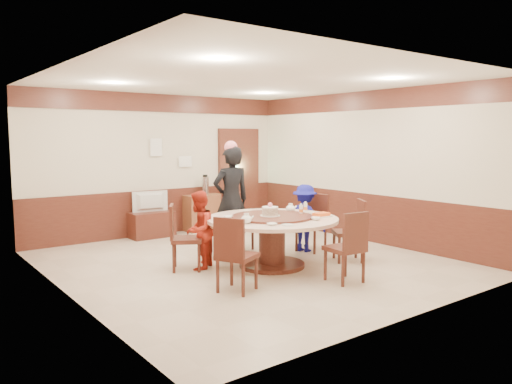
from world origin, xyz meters
TOP-DOWN VIEW (x-y plane):
  - room at (0.01, 0.01)m, footprint 6.00×6.04m
  - banquet_table at (0.14, -0.41)m, footprint 1.98×1.98m
  - chair_0 at (1.36, 0.01)m, footprint 0.55×0.54m
  - chair_1 at (0.43, 0.90)m, footprint 0.45×0.46m
  - chair_2 at (-1.00, 0.22)m, footprint 0.61×0.60m
  - chair_3 at (-1.00, -1.10)m, footprint 0.60×0.59m
  - chair_4 at (0.42, -1.64)m, footprint 0.48×0.49m
  - chair_5 at (1.34, -0.88)m, footprint 0.61×0.61m
  - person_standing at (0.19, 0.75)m, footprint 0.71×0.51m
  - person_red at (-0.81, 0.14)m, footprint 0.71×0.70m
  - person_blue at (1.23, 0.05)m, footprint 0.65×0.84m
  - birthday_cake at (0.09, -0.42)m, footprint 0.30×0.30m
  - teapot_left at (-0.48, -0.61)m, footprint 0.17×0.15m
  - teapot_right at (0.70, -0.19)m, footprint 0.17×0.15m
  - bowl_0 at (-0.42, -0.07)m, footprint 0.13×0.13m
  - bowl_1 at (0.49, -0.98)m, footprint 0.14×0.14m
  - bowl_2 at (-0.29, -0.94)m, footprint 0.13×0.13m
  - bowl_3 at (0.82, -0.53)m, footprint 0.13×0.13m
  - bowl_4 at (-0.59, -0.31)m, footprint 0.15×0.15m
  - saucer_near at (-0.11, -1.06)m, footprint 0.18×0.18m
  - saucer_far at (0.59, 0.09)m, footprint 0.18×0.18m
  - shrimp_platter at (0.77, -0.82)m, footprint 0.30×0.20m
  - bottle_0 at (0.64, -0.50)m, footprint 0.06×0.06m
  - bottle_1 at (0.86, -0.36)m, footprint 0.06×0.06m
  - tv_stand at (-0.33, 2.75)m, footprint 0.85×0.45m
  - television at (-0.33, 2.75)m, footprint 0.71×0.19m
  - side_cabinet at (0.87, 2.78)m, footprint 0.80×0.40m
  - thermos at (0.92, 2.78)m, footprint 0.15×0.15m
  - notice_left at (-0.10, 2.96)m, footprint 0.25×0.00m
  - notice_right at (0.55, 2.96)m, footprint 0.30×0.00m

SIDE VIEW (x-z plane):
  - tv_stand at x=-0.33m, z-range 0.00..0.50m
  - chair_0 at x=1.36m, z-range -0.18..0.79m
  - chair_1 at x=0.43m, z-range -0.18..0.79m
  - chair_2 at x=-1.00m, z-range -0.18..0.79m
  - chair_3 at x=-1.00m, z-range -0.18..0.79m
  - chair_4 at x=0.42m, z-range -0.18..0.79m
  - chair_5 at x=1.34m, z-range -0.18..0.79m
  - side_cabinet at x=0.87m, z-range 0.00..0.75m
  - banquet_table at x=0.14m, z-range 0.14..0.92m
  - person_blue at x=1.23m, z-range 0.00..1.15m
  - person_red at x=-0.81m, z-range 0.00..1.16m
  - television at x=-0.33m, z-range 0.50..0.90m
  - saucer_near at x=-0.11m, z-range 0.75..0.76m
  - saucer_far at x=0.59m, z-range 0.75..0.76m
  - bowl_2 at x=-0.29m, z-range 0.75..0.78m
  - bowl_0 at x=-0.42m, z-range 0.75..0.78m
  - bowl_4 at x=-0.59m, z-range 0.75..0.79m
  - bowl_3 at x=0.82m, z-range 0.75..0.79m
  - bowl_1 at x=0.49m, z-range 0.75..0.79m
  - shrimp_platter at x=0.77m, z-range 0.75..0.81m
  - teapot_left at x=-0.48m, z-range 0.75..0.87m
  - teapot_right at x=0.70m, z-range 0.75..0.87m
  - bottle_0 at x=0.64m, z-range 0.75..0.91m
  - bottle_1 at x=0.86m, z-range 0.75..0.91m
  - birthday_cake at x=0.09m, z-range 0.75..0.95m
  - person_standing at x=0.19m, z-range 0.00..1.80m
  - thermos at x=0.92m, z-range 0.75..1.13m
  - room at x=0.01m, z-range -0.34..2.50m
  - notice_right at x=0.55m, z-range 1.34..1.56m
  - notice_left at x=-0.10m, z-range 1.57..1.93m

